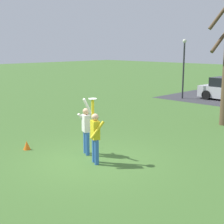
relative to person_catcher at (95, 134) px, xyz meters
name	(u,v)px	position (x,y,z in m)	size (l,w,h in m)	color
ground_plane	(91,161)	(-0.27, 0.04, -0.98)	(120.00, 120.00, 0.00)	#426B2D
person_catcher	(95,134)	(0.00, 0.00, 0.00)	(0.58, 0.50, 2.08)	#3366B7
person_defender	(86,127)	(-0.91, 0.41, 0.00)	(0.64, 0.59, 2.04)	#3366B7
frisbee_disc	(93,99)	(-0.21, 0.09, 1.11)	(0.27, 0.27, 0.02)	white
lamppost_by_lot	(184,63)	(-5.50, 13.68, 1.60)	(0.28, 0.28, 4.26)	#2D2D33
field_cone_orange	(27,145)	(-2.87, -0.80, -0.82)	(0.26, 0.26, 0.32)	orange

